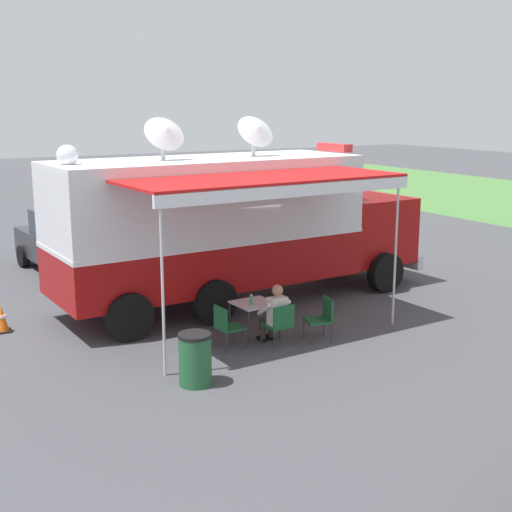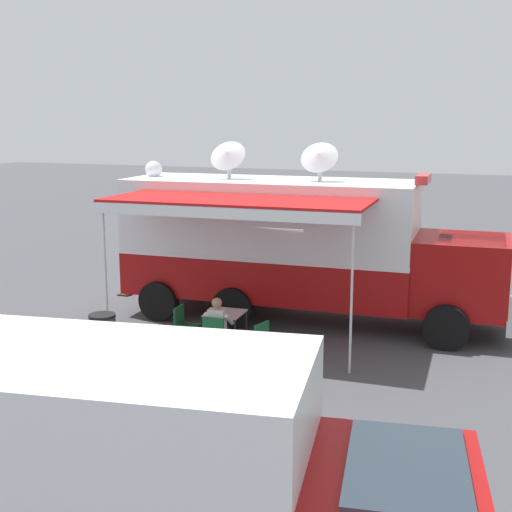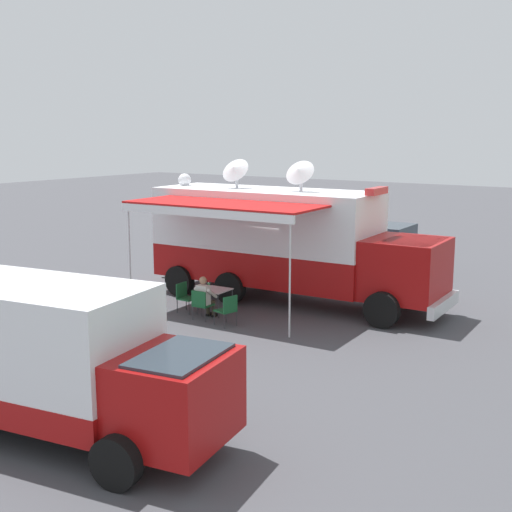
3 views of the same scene
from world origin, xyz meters
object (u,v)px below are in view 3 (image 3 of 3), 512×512
object	(u,v)px
folding_chair_at_table	(201,303)
car_behind_truck	(297,244)
traffic_cone	(168,270)
seated_responder	(205,297)
trash_bin	(123,300)
support_truck	(35,357)
folding_chair_beside_table	(185,295)
command_truck	(285,240)
water_bottle	(209,286)
folding_table	(215,291)
car_far_corner	(387,248)
folding_chair_spare_by_truck	(228,308)

from	to	relation	value
folding_chair_at_table	car_behind_truck	distance (m)	8.62
folding_chair_at_table	traffic_cone	distance (m)	5.91
seated_responder	car_behind_truck	size ratio (longest dim) A/B	0.29
trash_bin	support_truck	world-z (taller)	support_truck
folding_chair_beside_table	car_behind_truck	world-z (taller)	car_behind_truck
command_truck	water_bottle	distance (m)	2.99
traffic_cone	folding_table	bearing A→B (deg)	56.33
command_truck	folding_chair_at_table	world-z (taller)	command_truck
folding_chair_beside_table	command_truck	bearing A→B (deg)	147.84
folding_chair_at_table	car_far_corner	world-z (taller)	car_far_corner
water_bottle	traffic_cone	distance (m)	5.31
command_truck	folding_chair_spare_by_truck	world-z (taller)	command_truck
support_truck	folding_chair_at_table	bearing A→B (deg)	-163.88
command_truck	car_behind_truck	size ratio (longest dim) A/B	2.22
seated_responder	car_far_corner	distance (m)	9.44
command_truck	folding_chair_spare_by_truck	distance (m)	3.61
folding_table	support_truck	size ratio (longest dim) A/B	0.12
support_truck	folding_chair_beside_table	bearing A→B (deg)	-158.24
command_truck	folding_table	distance (m)	2.91
command_truck	car_behind_truck	bearing A→B (deg)	-152.90
water_bottle	folding_table	bearing A→B (deg)	130.09
water_bottle	seated_responder	bearing A→B (deg)	27.21
folding_chair_beside_table	seated_responder	xyz separation A→B (m)	(0.25, 0.96, 0.14)
command_truck	folding_chair_spare_by_truck	size ratio (longest dim) A/B	11.02
folding_table	traffic_cone	bearing A→B (deg)	-123.67
traffic_cone	car_far_corner	distance (m)	8.41
folding_chair_beside_table	trash_bin	xyz separation A→B (m)	(1.29, -1.27, -0.06)
command_truck	folding_chair_beside_table	bearing A→B (deg)	-32.16
folding_chair_spare_by_truck	car_far_corner	size ratio (longest dim) A/B	0.20
command_truck	trash_bin	size ratio (longest dim) A/B	10.53
folding_chair_beside_table	support_truck	bearing A→B (deg)	21.76
folding_table	seated_responder	bearing A→B (deg)	10.66
folding_table	car_behind_truck	distance (m)	7.81
trash_bin	folding_chair_spare_by_truck	bearing A→B (deg)	103.85
support_truck	car_far_corner	xyz separation A→B (m)	(-16.76, -0.55, -0.51)
trash_bin	car_far_corner	distance (m)	11.04
folding_chair_at_table	support_truck	bearing A→B (deg)	16.12
command_truck	folding_chair_spare_by_truck	xyz separation A→B (m)	(3.31, 0.18, -1.43)
water_bottle	traffic_cone	xyz separation A→B (m)	(-3.07, -4.29, -0.55)
support_truck	car_far_corner	size ratio (longest dim) A/B	1.65
water_bottle	trash_bin	xyz separation A→B (m)	(1.54, -1.98, -0.38)
command_truck	seated_responder	world-z (taller)	command_truck
seated_responder	trash_bin	xyz separation A→B (m)	(1.04, -2.24, -0.20)
folding_table	folding_chair_spare_by_truck	bearing A→B (deg)	51.86
support_truck	car_behind_truck	xyz separation A→B (m)	(-15.66, -3.94, -0.51)
folding_chair_at_table	support_truck	xyz separation A→B (m)	(7.25, 2.10, 0.87)
folding_table	seated_responder	xyz separation A→B (m)	(0.61, 0.11, -0.02)
water_bottle	car_behind_truck	distance (m)	7.89
water_bottle	folding_chair_at_table	xyz separation A→B (m)	(0.68, 0.26, -0.32)
command_truck	support_truck	xyz separation A→B (m)	(10.50, 1.30, -0.56)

